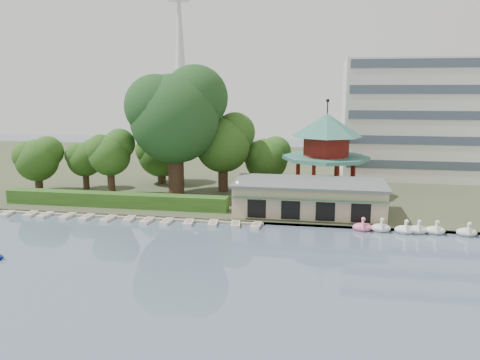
% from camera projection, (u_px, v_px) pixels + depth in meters
% --- Properties ---
extents(ground_plane, '(220.00, 220.00, 0.00)m').
position_uv_depth(ground_plane, '(179.00, 280.00, 38.85)').
color(ground_plane, slate).
rests_on(ground_plane, ground).
extents(shore, '(220.00, 70.00, 0.40)m').
position_uv_depth(shore, '(260.00, 170.00, 89.08)').
color(shore, '#424930').
rests_on(shore, ground).
extents(embankment, '(220.00, 0.60, 0.30)m').
position_uv_depth(embankment, '(222.00, 221.00, 55.55)').
color(embankment, gray).
rests_on(embankment, ground).
extents(dock, '(34.00, 1.60, 0.24)m').
position_uv_depth(dock, '(127.00, 216.00, 57.46)').
color(dock, gray).
rests_on(dock, ground).
extents(boathouse, '(18.60, 9.39, 3.90)m').
position_uv_depth(boathouse, '(309.00, 197.00, 57.96)').
color(boathouse, tan).
rests_on(boathouse, shore).
extents(pavilion, '(12.40, 12.40, 13.50)m').
position_uv_depth(pavilion, '(326.00, 146.00, 66.32)').
color(pavilion, tan).
rests_on(pavilion, shore).
extents(office_building, '(38.00, 18.00, 20.00)m').
position_uv_depth(office_building, '(450.00, 123.00, 78.86)').
color(office_building, silver).
rests_on(office_building, shore).
extents(broadcast_tower, '(8.00, 8.00, 96.00)m').
position_uv_depth(broadcast_tower, '(180.00, 38.00, 174.58)').
color(broadcast_tower, silver).
rests_on(broadcast_tower, ground).
extents(hedge, '(30.00, 2.00, 1.80)m').
position_uv_depth(hedge, '(115.00, 200.00, 60.92)').
color(hedge, '#2E591C').
rests_on(hedge, shore).
extents(lamp_post, '(0.36, 0.36, 4.28)m').
position_uv_depth(lamp_post, '(237.00, 192.00, 56.32)').
color(lamp_post, black).
rests_on(lamp_post, shore).
extents(big_tree, '(13.71, 12.78, 18.50)m').
position_uv_depth(big_tree, '(176.00, 112.00, 65.19)').
color(big_tree, '#3A281C').
rests_on(big_tree, shore).
extents(small_trees, '(40.04, 16.75, 11.73)m').
position_uv_depth(small_trees, '(169.00, 151.00, 70.60)').
color(small_trees, '#3A281C').
rests_on(small_trees, shore).
extents(swan_boats, '(13.10, 2.09, 1.92)m').
position_uv_depth(swan_boats, '(411.00, 229.00, 51.27)').
color(swan_boats, pink).
rests_on(swan_boats, ground).
extents(moored_rowboats, '(32.70, 2.73, 0.36)m').
position_uv_depth(moored_rowboats, '(127.00, 219.00, 55.98)').
color(moored_rowboats, silver).
rests_on(moored_rowboats, ground).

